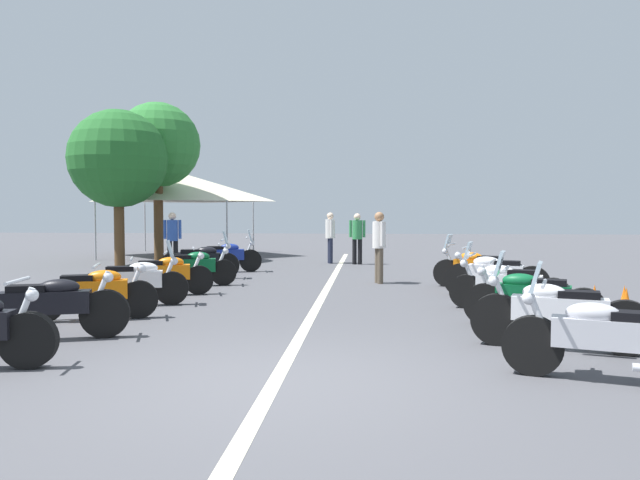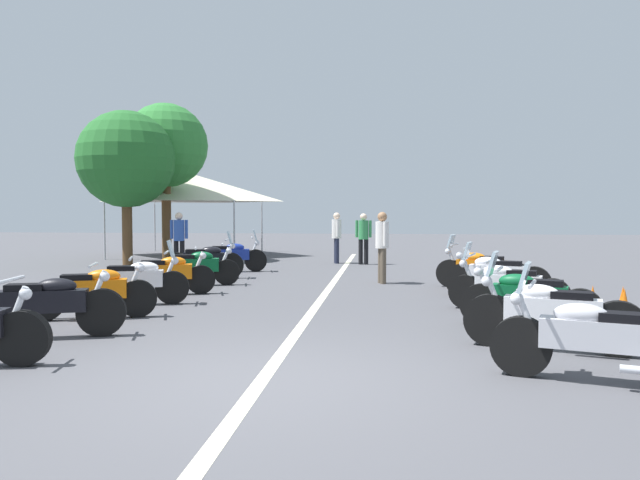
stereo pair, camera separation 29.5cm
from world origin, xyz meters
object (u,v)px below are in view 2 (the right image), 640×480
Objects in this scene: motorcycle_right_row_5 at (480,268)px; motorcycle_left_row_4 at (165,273)px; traffic_cone_2 at (592,306)px; bystander_0 at (179,236)px; motorcycle_left_row_1 at (44,304)px; motorcycle_left_row_7 at (230,256)px; roadside_tree_1 at (166,146)px; motorcycle_right_row_4 at (496,275)px; bystander_1 at (337,234)px; motorcycle_left_row_5 at (195,266)px; motorcycle_left_row_3 at (136,280)px; motorcycle_right_row_3 at (506,285)px; roadside_tree_0 at (126,160)px; event_tent at (190,187)px; motorcycle_right_row_2 at (528,298)px; traffic_cone_1 at (624,310)px; bystander_3 at (382,242)px; motorcycle_left_row_6 at (205,260)px; motorcycle_left_row_2 at (93,291)px; bystander_2 at (363,235)px; motorcycle_right_row_1 at (549,313)px; traffic_cone_0 at (623,308)px; motorcycle_right_row_0 at (596,338)px.

motorcycle_left_row_4 is at bearing 36.24° from motorcycle_right_row_5.
bystander_0 is at bearing 48.79° from traffic_cone_2.
motorcycle_left_row_7 is at bearing 71.11° from motorcycle_left_row_1.
traffic_cone_2 is 15.53m from roadside_tree_1.
motorcycle_right_row_4 is (-4.53, -6.59, -0.00)m from motorcycle_left_row_7.
bystander_1 is (7.69, 3.80, 0.52)m from motorcycle_right_row_4.
motorcycle_right_row_5 reaches higher than motorcycle_left_row_5.
motorcycle_left_row_3 is at bearing 81.10° from traffic_cone_2.
motorcycle_right_row_3 is 1.19× the size of bystander_1.
motorcycle_left_row_4 is at bearing 71.28° from motorcycle_left_row_1.
motorcycle_right_row_5 is 0.36× the size of roadside_tree_1.
event_tent is at bearing -8.42° from roadside_tree_0.
bystander_0 reaches higher than motorcycle_left_row_4.
motorcycle_right_row_2 is (-2.93, -6.62, 0.01)m from motorcycle_left_row_4.
motorcycle_left_row_7 is at bearing -152.49° from event_tent.
traffic_cone_1 is (-1.51, -8.05, -0.17)m from motorcycle_left_row_3.
motorcycle_left_row_1 is 8.18m from bystander_3.
traffic_cone_1 is at bearing -45.56° from motorcycle_left_row_6.
bystander_3 is at bearing -2.07° from motorcycle_left_row_5.
motorcycle_left_row_1 is at bearing -108.73° from motorcycle_left_row_4.
motorcycle_left_row_6 is at bearing -23.10° from motorcycle_right_row_2.
roadside_tree_0 is at bearing 114.25° from motorcycle_left_row_5.
motorcycle_left_row_1 is 1.06× the size of motorcycle_right_row_4.
motorcycle_left_row_5 is at bearing 61.17° from traffic_cone_2.
motorcycle_right_row_5 is at bearing 13.63° from motorcycle_left_row_2.
motorcycle_left_row_7 is (6.11, -0.18, 0.01)m from motorcycle_left_row_3.
motorcycle_left_row_5 is 0.39× the size of roadside_tree_1.
bystander_0 is at bearing -114.40° from roadside_tree_0.
motorcycle_left_row_3 is 0.37× the size of event_tent.
bystander_2 reaches higher than motorcycle_left_row_3.
motorcycle_right_row_1 is at bearing 106.71° from motorcycle_right_row_3.
motorcycle_left_row_3 is 0.93× the size of motorcycle_right_row_1.
bystander_3 is at bearing -25.25° from motorcycle_right_row_4.
motorcycle_left_row_6 is at bearing 72.35° from motorcycle_left_row_1.
event_tent is (13.71, 11.05, 2.36)m from traffic_cone_1.
motorcycle_left_row_6 is 4.60m from bystander_3.
traffic_cone_2 is at bearing 103.19° from bystander_3.
motorcycle_left_row_1 is 0.99× the size of motorcycle_left_row_7.
traffic_cone_0 is at bearing -23.87° from motorcycle_left_row_3.
traffic_cone_0 is 12.75m from bystander_0.
motorcycle_right_row_5 is 4.78m from traffic_cone_1.
motorcycle_right_row_1 reaches higher than motorcycle_left_row_6.
motorcycle_right_row_3 is 15.72m from event_tent.
bystander_0 is at bearing 49.80° from traffic_cone_0.
bystander_0 reaches higher than motorcycle_right_row_2.
motorcycle_right_row_0 is (-1.46, -6.73, 0.00)m from motorcycle_left_row_1.
motorcycle_left_row_2 is 7.59m from motorcycle_left_row_7.
bystander_3 is at bearing 3.11° from motorcycle_right_row_5.
roadside_tree_0 is at bearing 102.00° from motorcycle_left_row_4.
motorcycle_left_row_6 is 5.79m from roadside_tree_0.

